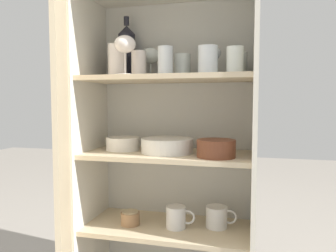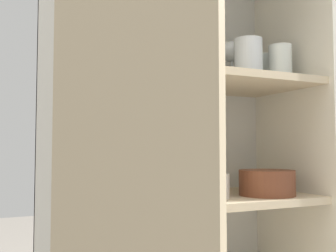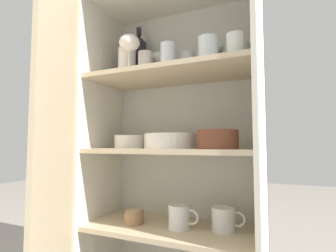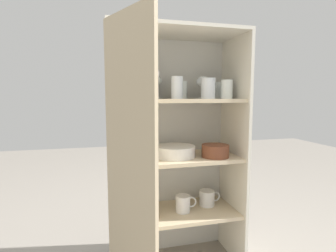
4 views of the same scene
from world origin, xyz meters
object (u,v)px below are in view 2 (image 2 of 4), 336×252
(plate_stack_white, at_px, (188,185))
(serving_bowl_small, at_px, (107,187))
(mixing_bowl_large, at_px, (267,182))
(wine_bottle, at_px, (97,31))

(plate_stack_white, bearing_deg, serving_bowl_small, 173.43)
(mixing_bowl_large, bearing_deg, plate_stack_white, 163.97)
(wine_bottle, relative_size, serving_bowl_small, 1.89)
(plate_stack_white, distance_m, mixing_bowl_large, 0.22)
(plate_stack_white, relative_size, serving_bowl_small, 1.48)
(plate_stack_white, height_order, serving_bowl_small, plate_stack_white)
(plate_stack_white, xyz_separation_m, serving_bowl_small, (-0.22, 0.02, 0.00))
(wine_bottle, height_order, serving_bowl_small, wine_bottle)
(wine_bottle, xyz_separation_m, serving_bowl_small, (0.01, -0.08, -0.42))
(wine_bottle, bearing_deg, serving_bowl_small, -83.81)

